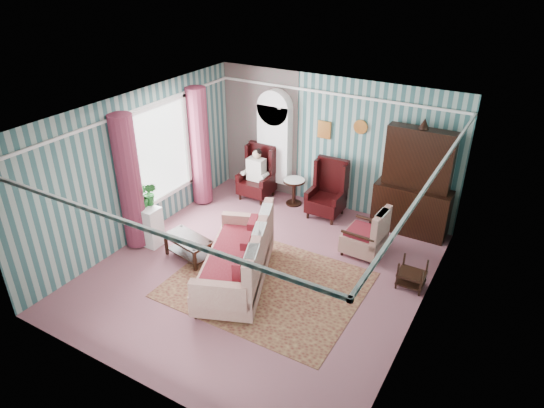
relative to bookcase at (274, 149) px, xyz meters
The scene contains 17 objects.
floor 3.34m from the bookcase, 64.58° to the right, with size 6.00×6.00×0.00m, color #8D525D.
room_shell 2.90m from the bookcase, 74.62° to the right, with size 5.53×6.02×2.91m.
bookcase is the anchor object (origin of this frame).
dresser_hutch 3.25m from the bookcase, ahead, with size 1.50×0.56×2.36m, color black.
wingback_left 0.68m from the bookcase, 122.66° to the right, with size 0.76×0.80×1.25m, color black.
wingback_right 1.63m from the bookcase, 14.57° to the right, with size 0.76×0.80×1.25m, color black.
seated_woman 0.70m from the bookcase, 122.66° to the right, with size 0.44×0.40×1.18m, color silver, non-canonical shape.
round_side_table 1.07m from the bookcase, 20.27° to the right, with size 0.50×0.50×0.60m, color black.
nest_table 4.37m from the bookcase, 26.92° to the right, with size 0.45×0.38×0.54m, color black.
plant_stand 3.39m from the bookcase, 108.49° to the right, with size 0.55×0.35×0.80m, color white.
rug 3.72m from the bookcase, 62.28° to the right, with size 3.20×2.60×0.01m, color #4B1919.
sofa 3.57m from the bookcase, 71.10° to the right, with size 2.28×0.97×1.07m, color #C1BC96.
floral_armchair 3.12m from the bookcase, 26.15° to the right, with size 0.80×0.71×0.86m, color beige.
coffee_table 3.28m from the bookcase, 90.75° to the right, with size 0.94×0.48×0.44m, color black.
potted_plant_a 3.39m from the bookcase, 109.96° to the right, with size 0.41×0.36×0.46m, color #184D18.
potted_plant_b 3.16m from the bookcase, 108.74° to the right, with size 0.26×0.21×0.48m, color #285119.
potted_plant_c 3.31m from the bookcase, 109.61° to the right, with size 0.24×0.24×0.42m, color #224A17.
Camera 1 is at (3.78, -6.12, 5.20)m, focal length 32.00 mm.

